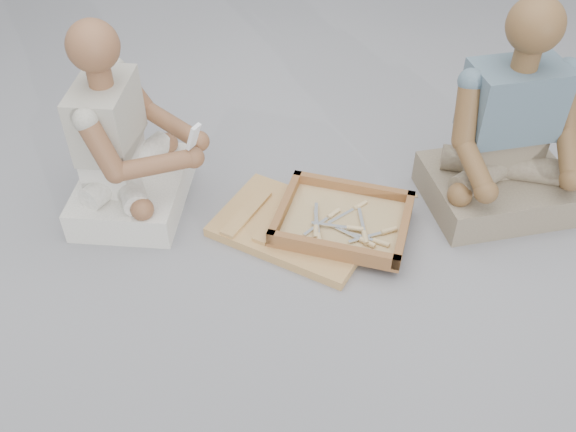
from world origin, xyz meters
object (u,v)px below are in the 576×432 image
(tool_tray, at_px, (343,220))
(craftsman, at_px, (124,150))
(carved_panel, at_px, (295,227))
(companion, at_px, (507,143))

(tool_tray, height_order, craftsman, craftsman)
(carved_panel, bearing_deg, tool_tray, 14.12)
(carved_panel, bearing_deg, craftsman, -178.54)
(carved_panel, xyz_separation_m, tool_tray, (0.20, 0.05, 0.05))
(carved_panel, relative_size, tool_tray, 1.18)
(companion, bearing_deg, carved_panel, 0.87)
(carved_panel, relative_size, companion, 0.69)
(carved_panel, distance_m, craftsman, 0.80)
(craftsman, bearing_deg, tool_tray, 83.33)
(carved_panel, bearing_deg, companion, 28.81)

